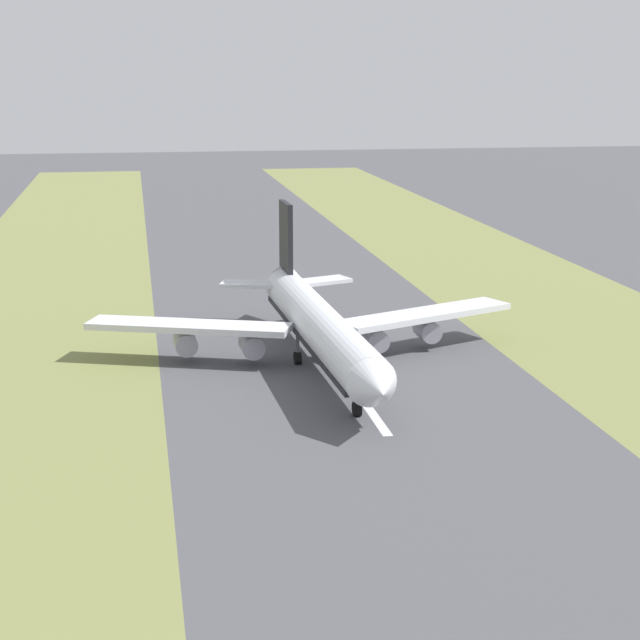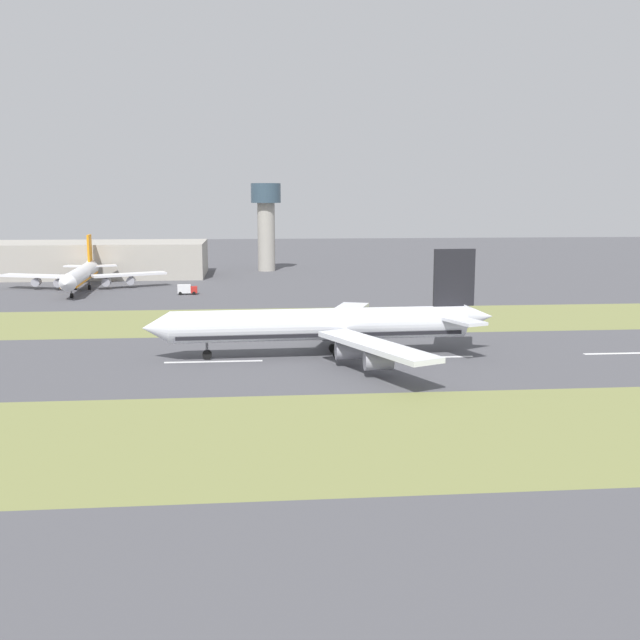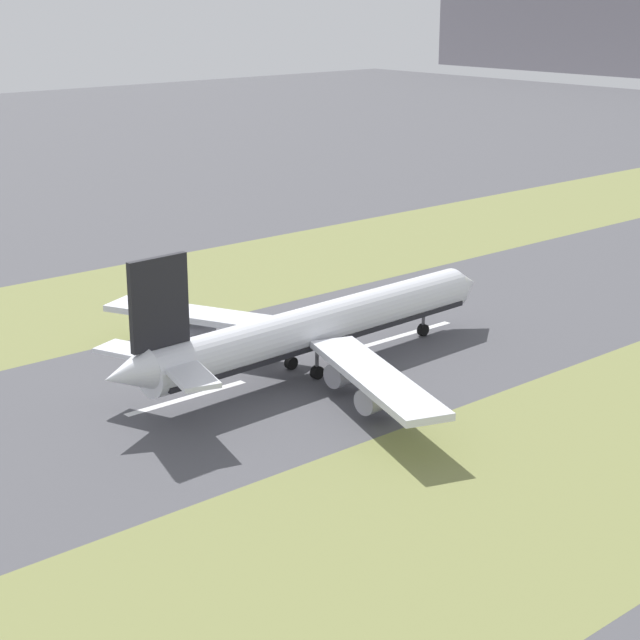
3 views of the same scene
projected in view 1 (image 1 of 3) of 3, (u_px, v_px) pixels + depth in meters
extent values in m
plane|color=#4C4C51|center=(336.00, 362.00, 152.47)|extent=(800.00, 800.00, 0.00)
cube|color=olive|center=(631.00, 348.00, 159.94)|extent=(40.00, 600.00, 0.01)
cube|color=olive|center=(11.00, 377.00, 145.00)|extent=(40.00, 600.00, 0.01)
cube|color=silver|center=(282.00, 285.00, 207.12)|extent=(1.20, 18.00, 0.01)
cube|color=silver|center=(316.00, 334.00, 168.76)|extent=(1.20, 18.00, 0.01)
cube|color=silver|center=(371.00, 412.00, 130.40)|extent=(1.20, 18.00, 0.01)
cylinder|color=silver|center=(320.00, 326.00, 147.68)|extent=(8.21, 56.19, 6.00)
cone|color=silver|center=(377.00, 389.00, 118.65)|extent=(6.07, 5.23, 5.88)
cone|color=silver|center=(281.00, 278.00, 177.00)|extent=(5.33, 6.20, 5.10)
cube|color=black|center=(320.00, 337.00, 148.06)|extent=(7.82, 53.94, 0.70)
cube|color=silver|center=(425.00, 315.00, 158.32)|extent=(28.90, 17.39, 0.90)
cube|color=silver|center=(189.00, 326.00, 151.19)|extent=(29.32, 15.44, 0.90)
cylinder|color=#93939E|center=(375.00, 339.00, 154.09)|extent=(3.39, 4.92, 3.20)
cylinder|color=#93939E|center=(427.00, 330.00, 159.26)|extent=(3.39, 4.92, 3.20)
cylinder|color=#93939E|center=(252.00, 345.00, 150.42)|extent=(3.39, 4.92, 3.20)
cylinder|color=#93939E|center=(185.00, 343.00, 151.92)|extent=(3.39, 4.92, 3.20)
cube|color=black|center=(286.00, 237.00, 170.47)|extent=(1.12, 8.03, 11.00)
cube|color=silver|center=(320.00, 281.00, 173.31)|extent=(10.91, 7.59, 0.60)
cube|color=silver|center=(253.00, 284.00, 171.07)|extent=(10.82, 6.95, 0.60)
cylinder|color=#59595E|center=(357.00, 396.00, 128.28)|extent=(0.50, 0.50, 3.20)
cylinder|color=black|center=(357.00, 409.00, 128.65)|extent=(0.97, 1.83, 1.80)
cylinder|color=#59595E|center=(333.00, 345.00, 151.91)|extent=(0.50, 0.50, 3.20)
cylinder|color=black|center=(333.00, 356.00, 152.28)|extent=(0.97, 1.83, 1.80)
cylinder|color=#59595E|center=(298.00, 347.00, 150.86)|extent=(0.50, 0.50, 3.20)
cylinder|color=black|center=(298.00, 358.00, 151.22)|extent=(0.97, 1.83, 1.80)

